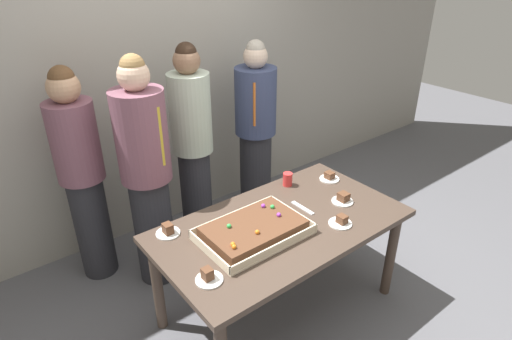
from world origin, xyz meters
TOP-DOWN VIEW (x-y plane):
  - ground_plane at (0.00, 0.00)m, footprint 12.00×12.00m
  - interior_back_panel at (0.00, 1.60)m, footprint 8.00×0.12m
  - party_table at (0.00, 0.00)m, footprint 1.63×0.90m
  - sheet_cake at (-0.23, 0.00)m, footprint 0.66×0.44m
  - plated_slice_near_left at (0.29, -0.25)m, footprint 0.15×0.15m
  - plated_slice_near_right at (-0.66, -0.16)m, footprint 0.15×0.15m
  - plated_slice_far_left at (-0.63, 0.34)m, footprint 0.15×0.15m
  - plated_slice_far_right at (0.50, -0.07)m, footprint 0.15×0.15m
  - plated_slice_center_front at (0.67, 0.21)m, footprint 0.15×0.15m
  - drink_cup_nearest at (0.36, 0.34)m, footprint 0.07×0.07m
  - cake_server_utensil at (0.22, 0.04)m, footprint 0.03×0.20m
  - person_serving_front at (-0.51, 0.86)m, footprint 0.36×0.36m
  - person_green_shirt_behind at (0.66, 1.11)m, footprint 0.36×0.36m
  - person_striped_tie_right at (-0.01, 1.07)m, footprint 0.32×0.32m
  - person_far_right_suit at (-0.85, 1.20)m, footprint 0.32×0.32m

SIDE VIEW (x-z plane):
  - ground_plane at x=0.00m, z-range 0.00..0.00m
  - party_table at x=0.00m, z-range 0.28..1.02m
  - cake_server_utensil at x=0.22m, z-range 0.74..0.75m
  - plated_slice_near_left at x=0.29m, z-range 0.73..0.79m
  - plated_slice_center_front at x=0.67m, z-range 0.73..0.79m
  - plated_slice_near_right at x=-0.66m, z-range 0.72..0.80m
  - plated_slice_far_right at x=0.50m, z-range 0.73..0.80m
  - plated_slice_far_left at x=-0.63m, z-range 0.72..0.80m
  - sheet_cake at x=-0.23m, z-range 0.72..0.84m
  - drink_cup_nearest at x=0.36m, z-range 0.74..0.84m
  - person_green_shirt_behind at x=0.66m, z-range 0.02..1.67m
  - person_far_right_suit at x=-0.85m, z-range 0.04..1.69m
  - person_striped_tie_right at x=-0.01m, z-range 0.04..1.76m
  - person_serving_front at x=-0.51m, z-range 0.03..1.77m
  - interior_back_panel at x=0.00m, z-range 0.00..3.00m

